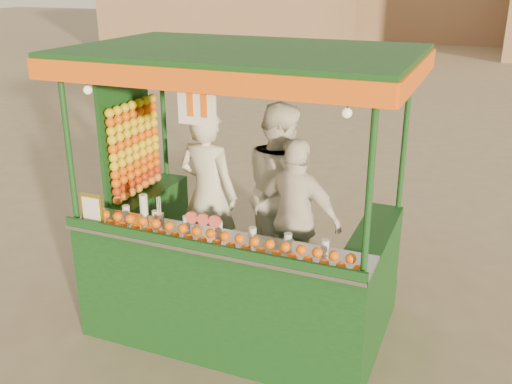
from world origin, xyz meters
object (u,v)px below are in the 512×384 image
at_px(vendor_left, 208,194).
at_px(vendor_right, 297,218).
at_px(vendor_middle, 281,189).
at_px(juice_cart, 232,246).

height_order(vendor_left, vendor_right, vendor_left).
xyz_separation_m(vendor_left, vendor_middle, (0.68, 0.37, 0.03)).
relative_size(juice_cart, vendor_left, 1.69).
bearing_deg(vendor_right, vendor_left, 7.82).
height_order(vendor_left, vendor_middle, vendor_middle).
distance_m(vendor_middle, vendor_right, 0.53).
xyz_separation_m(juice_cart, vendor_right, (0.54, 0.37, 0.24)).
relative_size(vendor_left, vendor_right, 1.12).
xyz_separation_m(vendor_left, vendor_right, (0.99, -0.03, -0.10)).
bearing_deg(vendor_middle, juice_cart, 127.66).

